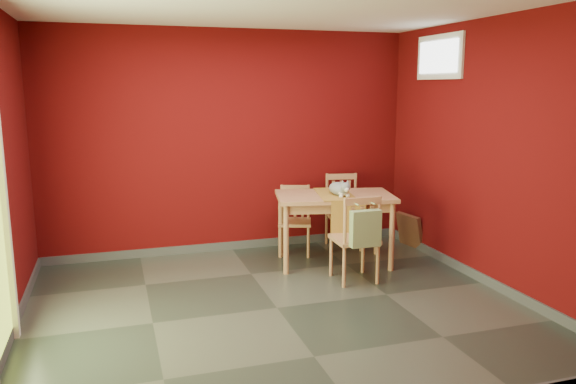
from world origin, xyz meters
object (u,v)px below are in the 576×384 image
object	(u,v)px
chair_far_right	(343,210)
tote_bag	(365,228)
chair_near	(356,237)
dining_table	(335,203)
chair_far_left	(295,219)
cat	(339,186)
picture_frame	(410,230)

from	to	relation	value
chair_far_right	tote_bag	xyz separation A→B (m)	(-0.39, -1.46, 0.15)
chair_far_right	chair_near	world-z (taller)	chair_near
dining_table	chair_far_left	bearing A→B (deg)	118.78
chair_far_left	chair_far_right	bearing A→B (deg)	6.17
tote_bag	cat	world-z (taller)	cat
picture_frame	cat	bearing A→B (deg)	-160.77
chair_near	cat	bearing A→B (deg)	86.21
cat	tote_bag	bearing A→B (deg)	-86.67
chair_near	tote_bag	world-z (taller)	chair_near
tote_bag	picture_frame	world-z (taller)	tote_bag
dining_table	cat	xyz separation A→B (m)	(0.03, -0.06, 0.20)
tote_bag	dining_table	bearing A→B (deg)	88.99
cat	picture_frame	distance (m)	1.41
dining_table	chair_near	size ratio (longest dim) A/B	1.54
chair_far_right	tote_bag	world-z (taller)	chair_far_right
chair_far_right	picture_frame	distance (m)	0.89
chair_far_left	cat	distance (m)	0.84
tote_bag	picture_frame	size ratio (longest dim) A/B	0.99
chair_far_right	tote_bag	distance (m)	1.52
chair_far_left	picture_frame	bearing A→B (deg)	-7.47
chair_near	tote_bag	bearing A→B (deg)	-90.75
dining_table	cat	distance (m)	0.21
dining_table	picture_frame	size ratio (longest dim) A/B	3.23
dining_table	chair_far_left	xyz separation A→B (m)	(-0.30, 0.54, -0.29)
chair_near	cat	world-z (taller)	cat
chair_far_right	chair_near	xyz separation A→B (m)	(-0.38, -1.24, 0.00)
chair_far_right	tote_bag	bearing A→B (deg)	-104.77
tote_bag	picture_frame	bearing A→B (deg)	45.00
chair_far_left	chair_near	xyz separation A→B (m)	(0.29, -1.17, 0.05)
dining_table	chair_far_right	distance (m)	0.76
chair_far_left	tote_bag	distance (m)	1.44
chair_far_left	picture_frame	xyz separation A→B (m)	(1.48, -0.19, -0.21)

